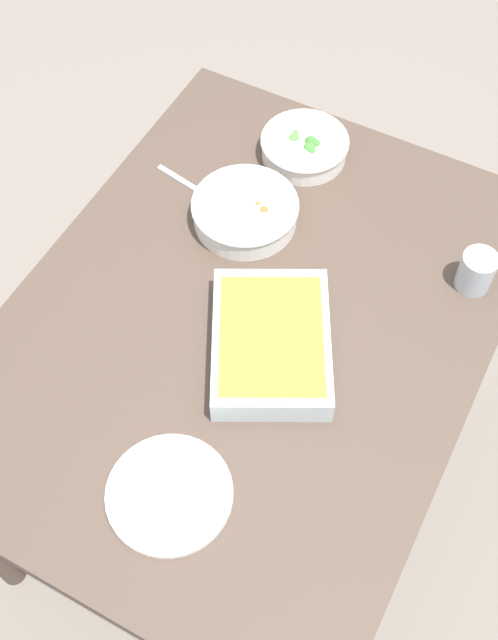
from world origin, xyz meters
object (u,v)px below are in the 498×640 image
at_px(stew_bowl, 245,211).
at_px(spoon_by_stew, 198,190).
at_px(baking_dish, 271,342).
at_px(side_plate, 169,494).
at_px(drink_cup, 476,273).
at_px(broccoli_bowl, 304,146).

distance_m(stew_bowl, spoon_by_stew, 0.14).
distance_m(baking_dish, side_plate, 0.34).
relative_size(drink_cup, spoon_by_stew, 0.48).
xyz_separation_m(drink_cup, spoon_by_stew, (-0.04, 0.61, -0.03)).
bearing_deg(spoon_by_stew, drink_cup, -85.82).
relative_size(stew_bowl, spoon_by_stew, 1.29).
distance_m(baking_dish, spoon_by_stew, 0.43).
xyz_separation_m(baking_dish, drink_cup, (0.33, -0.29, 0.00)).
xyz_separation_m(broccoli_bowl, baking_dish, (-0.49, -0.17, 0.00)).
distance_m(stew_bowl, drink_cup, 0.49).
distance_m(stew_bowl, side_plate, 0.63).
relative_size(broccoli_bowl, side_plate, 0.90).
xyz_separation_m(stew_bowl, drink_cup, (0.07, -0.48, 0.01)).
distance_m(broccoli_bowl, baking_dish, 0.52).
height_order(broccoli_bowl, drink_cup, drink_cup).
distance_m(drink_cup, spoon_by_stew, 0.62).
bearing_deg(stew_bowl, drink_cup, -81.87).
bearing_deg(broccoli_bowl, side_plate, -170.05).
relative_size(side_plate, spoon_by_stew, 1.25).
relative_size(stew_bowl, baking_dish, 0.62).
distance_m(broccoli_bowl, spoon_by_stew, 0.26).
height_order(drink_cup, spoon_by_stew, drink_cup).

